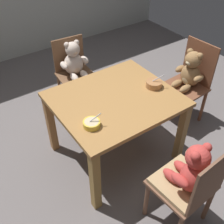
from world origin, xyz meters
TOP-DOWN VIEW (x-y plane):
  - ground_plane at (0.00, 0.00)m, footprint 5.20×5.20m
  - dining_table at (0.00, 0.00)m, footprint 1.05×0.91m
  - teddy_chair_far_center at (0.08, 0.91)m, footprint 0.43×0.45m
  - teddy_chair_near_right at (0.97, 0.02)m, footprint 0.42×0.44m
  - teddy_chair_near_front at (0.01, -0.90)m, footprint 0.44×0.42m
  - porridge_bowl_yellow_near_left at (-0.36, -0.19)m, footprint 0.14×0.13m
  - porridge_bowl_terracotta_near_right at (0.39, -0.06)m, footprint 0.15×0.15m

SIDE VIEW (x-z plane):
  - ground_plane at x=0.00m, z-range -0.04..0.00m
  - teddy_chair_far_center at x=0.08m, z-range 0.13..0.98m
  - teddy_chair_near_front at x=0.01m, z-range 0.13..1.01m
  - teddy_chair_near_right at x=0.97m, z-range 0.11..1.02m
  - dining_table at x=0.00m, z-range 0.24..0.94m
  - porridge_bowl_yellow_near_left at x=-0.36m, z-range 0.67..0.78m
  - porridge_bowl_terracotta_near_right at x=0.39m, z-range 0.67..0.80m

